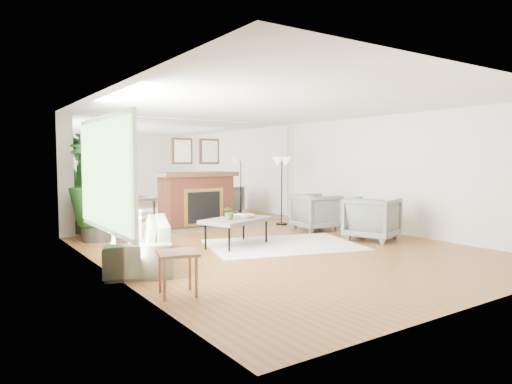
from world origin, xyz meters
TOP-DOWN VIEW (x-y plane):
  - ground at (0.00, 0.00)m, footprint 7.00×7.00m
  - wall_left at (-2.99, 0.00)m, footprint 0.02×7.00m
  - wall_right at (2.99, 0.00)m, footprint 0.02×7.00m
  - wall_back at (0.00, 3.49)m, footprint 6.00×0.02m
  - mirror_panel at (0.00, 3.47)m, footprint 5.40×0.04m
  - window_panel at (-2.96, 0.40)m, footprint 0.04×2.40m
  - fireplace at (0.00, 3.26)m, footprint 1.85×0.83m
  - area_rug at (0.18, 0.34)m, footprint 3.04×2.53m
  - coffee_table at (-0.55, 0.75)m, footprint 1.45×1.13m
  - sofa at (-2.45, 0.49)m, footprint 1.59×2.41m
  - armchair_back at (1.94, 1.44)m, footprint 0.99×0.97m
  - armchair_front at (2.01, -0.11)m, footprint 1.16×1.15m
  - side_table at (-2.65, -1.37)m, footprint 0.54×0.54m
  - potted_ficus at (-2.44, 2.78)m, footprint 1.09×1.09m
  - floor_lamp at (1.81, 2.53)m, footprint 0.53×0.29m
  - tabletop_plant at (-0.75, 0.67)m, footprint 0.26×0.23m
  - fruit_bowl at (-0.37, 0.70)m, footprint 0.26×0.26m
  - book at (-0.31, 1.06)m, footprint 0.28×0.32m

SIDE VIEW (x-z plane):
  - ground at x=0.00m, z-range 0.00..0.00m
  - area_rug at x=0.18m, z-range 0.00..0.03m
  - sofa at x=-2.45m, z-range 0.00..0.66m
  - armchair_back at x=1.94m, z-range 0.00..0.81m
  - armchair_front at x=2.01m, z-range 0.00..0.83m
  - side_table at x=-2.65m, z-range 0.17..0.68m
  - coffee_table at x=-0.55m, z-range 0.21..0.72m
  - book at x=-0.31m, z-range 0.51..0.53m
  - fruit_bowl at x=-0.37m, z-range 0.51..0.57m
  - tabletop_plant at x=-0.75m, z-range 0.51..0.79m
  - fireplace at x=0.00m, z-range -0.37..1.68m
  - potted_ficus at x=-2.44m, z-range 0.07..2.17m
  - wall_left at x=-2.99m, z-range 0.00..2.50m
  - wall_right at x=2.99m, z-range 0.00..2.50m
  - wall_back at x=0.00m, z-range 0.00..2.50m
  - mirror_panel at x=0.00m, z-range 0.05..2.45m
  - window_panel at x=-2.96m, z-range 0.60..2.10m
  - floor_lamp at x=1.81m, z-range 0.57..2.20m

